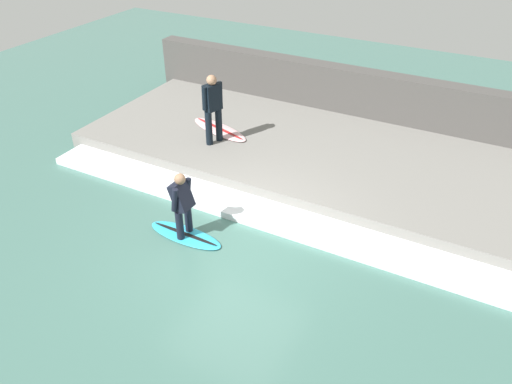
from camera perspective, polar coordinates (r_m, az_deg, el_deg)
name	(u,v)px	position (r m, az deg, el deg)	size (l,w,h in m)	color
ground_plane	(236,243)	(9.70, -2.28, -5.81)	(28.00, 28.00, 0.00)	#426B60
concrete_ledge	(310,154)	(12.32, 6.15, 4.37)	(4.40, 11.33, 0.38)	slate
back_wall	(346,96)	(14.15, 10.22, 10.74)	(0.50, 11.90, 1.60)	#474442
wave_foam_crest	(260,213)	(10.34, 0.47, -2.41)	(0.85, 10.77, 0.15)	silver
surfboard_riding	(185,235)	(9.92, -8.07, -4.89)	(0.56, 1.64, 0.07)	#2DADD1
surfer_riding	(182,202)	(9.46, -8.44, -1.12)	(0.52, 0.39, 1.37)	black
surfer_waiting_near	(213,106)	(12.01, -4.96, 9.80)	(0.56, 0.38, 1.72)	black
surfboard_waiting_near	(219,129)	(12.97, -4.20, 7.15)	(1.10, 1.97, 0.07)	beige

